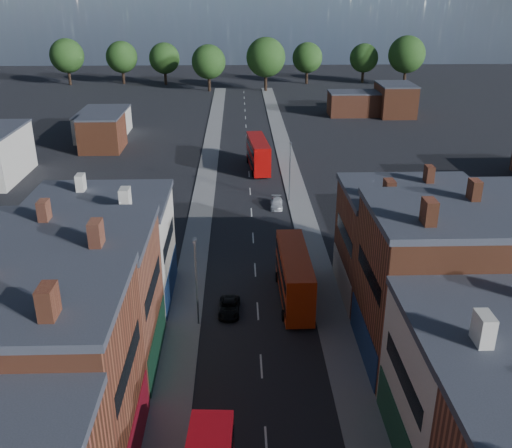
{
  "coord_description": "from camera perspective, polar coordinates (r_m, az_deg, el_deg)",
  "views": [
    {
      "loc": [
        -1.52,
        -12.09,
        27.17
      ],
      "look_at": [
        0.0,
        37.14,
        6.35
      ],
      "focal_mm": 40.0,
      "sensor_mm": 36.0,
      "label": 1
    }
  ],
  "objects": [
    {
      "name": "pavement_west",
      "position": [
        67.93,
        -5.83,
        -0.73
      ],
      "size": [
        3.0,
        200.0,
        0.12
      ],
      "primitive_type": "cube",
      "color": "gray",
      "rests_on": "ground"
    },
    {
      "name": "pavement_east",
      "position": [
        68.22,
        5.13,
        -0.59
      ],
      "size": [
        3.0,
        200.0,
        0.12
      ],
      "primitive_type": "cube",
      "color": "gray",
      "rests_on": "ground"
    },
    {
      "name": "lamp_post_2",
      "position": [
        47.85,
        -6.0,
        -5.22
      ],
      "size": [
        0.25,
        0.7,
        8.12
      ],
      "color": "slate",
      "rests_on": "ground"
    },
    {
      "name": "lamp_post_3",
      "position": [
        75.81,
        3.41,
        5.64
      ],
      "size": [
        0.25,
        0.7,
        8.12
      ],
      "color": "slate",
      "rests_on": "ground"
    },
    {
      "name": "bus_1",
      "position": [
        52.46,
        3.84,
        -5.12
      ],
      "size": [
        2.91,
        11.02,
        4.74
      ],
      "rotation": [
        0.0,
        0.0,
        0.01
      ],
      "color": "#B42A0A",
      "rests_on": "ground"
    },
    {
      "name": "bus_2",
      "position": [
        90.06,
        0.22,
        7.08
      ],
      "size": [
        3.55,
        11.34,
        4.82
      ],
      "rotation": [
        0.0,
        0.0,
        0.09
      ],
      "color": "#9D0806",
      "rests_on": "ground"
    },
    {
      "name": "car_2",
      "position": [
        51.37,
        -2.7,
        -8.32
      ],
      "size": [
        1.97,
        4.02,
        1.1
      ],
      "primitive_type": "imported",
      "rotation": [
        0.0,
        0.0,
        -0.04
      ],
      "color": "black",
      "rests_on": "ground"
    },
    {
      "name": "car_3",
      "position": [
        74.85,
        2.07,
        2.08
      ],
      "size": [
        1.79,
        3.94,
        1.12
      ],
      "primitive_type": "imported",
      "rotation": [
        0.0,
        0.0,
        -0.06
      ],
      "color": "white",
      "rests_on": "ground"
    }
  ]
}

